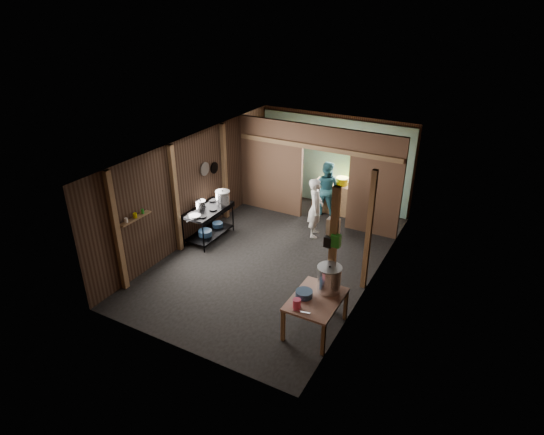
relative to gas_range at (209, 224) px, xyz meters
The scene contains 42 objects.
floor 1.92m from the gas_range, ahead, with size 4.50×7.00×0.00m, color #252424.
ceiling 2.89m from the gas_range, ahead, with size 4.50×7.00×0.00m, color #42403E.
wall_back 4.09m from the gas_range, 61.90° to the left, with size 4.50×0.00×2.60m, color #422F22.
wall_front 4.05m from the gas_range, 61.61° to the right, with size 4.50×0.00×2.60m, color #422F22.
wall_left 0.97m from the gas_range, behind, with size 0.00×7.00×2.60m, color #422F22.
wall_right 4.23m from the gas_range, ahead, with size 0.00×7.00×2.60m, color #422F22.
partition_left 2.46m from the gas_range, 75.97° to the left, with size 1.85×0.10×2.60m, color brown.
partition_right 4.20m from the gas_range, 32.73° to the left, with size 1.35×0.10×2.60m, color brown.
partition_header 3.61m from the gas_range, 46.20° to the left, with size 1.30×0.10×0.60m, color brown.
turquoise_panel 4.03m from the gas_range, 61.49° to the left, with size 4.40×0.06×2.50m, color #73C0B8.
back_counter 3.68m from the gas_range, 53.73° to the left, with size 1.20×0.50×0.85m, color #9F7245.
wall_clock 4.30m from the gas_range, 58.09° to the left, with size 0.20×0.20×0.03m, color silver.
post_left_a 2.75m from the gas_range, 96.63° to the right, with size 0.10×0.12×2.60m, color #9F7245.
post_left_b 1.22m from the gas_range, 111.06° to the right, with size 0.10×0.12×2.60m, color #9F7245.
post_left_c 1.54m from the gas_range, 103.81° to the left, with size 0.10×0.12×2.60m, color #9F7245.
post_right 4.16m from the gas_range, ahead, with size 0.10×0.12×2.60m, color #9F7245.
post_free 4.04m from the gas_range, 18.93° to the right, with size 0.12×0.12×2.60m, color #9F7245.
cross_beam 3.31m from the gas_range, 49.11° to the left, with size 4.40×0.12×0.12m, color #9F7245.
pan_lid_big 1.35m from the gas_range, 128.10° to the left, with size 0.34×0.34×0.03m, color gray.
pan_lid_small 1.44m from the gas_range, 111.90° to the left, with size 0.30×0.30×0.03m, color black.
wall_shelf 2.32m from the gas_range, 97.40° to the right, with size 0.14×0.80×0.03m, color #9F7245.
jar_white 2.57m from the gas_range, 96.61° to the right, with size 0.07×0.07×0.10m, color silver.
jar_yellow 2.35m from the gas_range, 97.40° to the right, with size 0.08×0.08×0.10m, color #BCAE00.
jar_green 2.16m from the gas_range, 98.26° to the right, with size 0.06×0.06×0.10m, color #218E22.
bag_white 4.11m from the gas_range, 18.05° to the right, with size 0.22×0.15×0.32m, color silver.
bag_green 4.20m from the gas_range, 19.41° to the right, with size 0.16×0.12×0.24m, color #218E22.
bag_black 4.07m from the gas_range, 20.37° to the right, with size 0.14×0.10×0.20m, color black.
gas_range is the anchor object (origin of this frame).
prep_table 4.17m from the gas_range, 27.19° to the right, with size 0.84×1.16×0.69m, color tan, non-canonical shape.
stove_pot_large 0.73m from the gas_range, 67.78° to the left, with size 0.36×0.36×0.36m, color silver, non-canonical shape.
stove_pot_med 0.53m from the gas_range, 162.77° to the right, with size 0.25×0.25×0.22m, color silver, non-canonical shape.
frying_pan 0.68m from the gas_range, 90.00° to the right, with size 0.28×0.50×0.07m, color gray, non-canonical shape.
blue_tub_front 0.25m from the gas_range, 90.00° to the right, with size 0.33×0.33×0.14m, color navy.
blue_tub_back 0.41m from the gas_range, 90.00° to the left, with size 0.27×0.27×0.11m, color navy.
stock_pot 4.15m from the gas_range, 22.55° to the right, with size 0.45×0.45×0.52m, color silver, non-canonical shape.
wash_basin 4.02m from the gas_range, 29.26° to the right, with size 0.31×0.31×0.12m, color navy.
pink_bucket 4.22m from the gas_range, 33.25° to the right, with size 0.14×0.14×0.17m, color #F13A61.
knife 4.36m from the gas_range, 33.16° to the right, with size 0.30×0.04×0.01m, color silver.
yellow_tub 3.82m from the gas_range, 51.73° to the left, with size 0.35×0.35×0.19m, color #BCAE00.
red_cup 3.51m from the gas_range, 58.72° to the left, with size 0.11×0.11×0.12m, color maroon.
cook 2.67m from the gas_range, 32.12° to the left, with size 0.56×0.37×1.53m, color white.
worker_back 3.38m from the gas_range, 53.77° to the left, with size 0.74×0.57×1.52m, color #2C6B79.
Camera 1 is at (4.28, -8.07, 5.54)m, focal length 30.03 mm.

